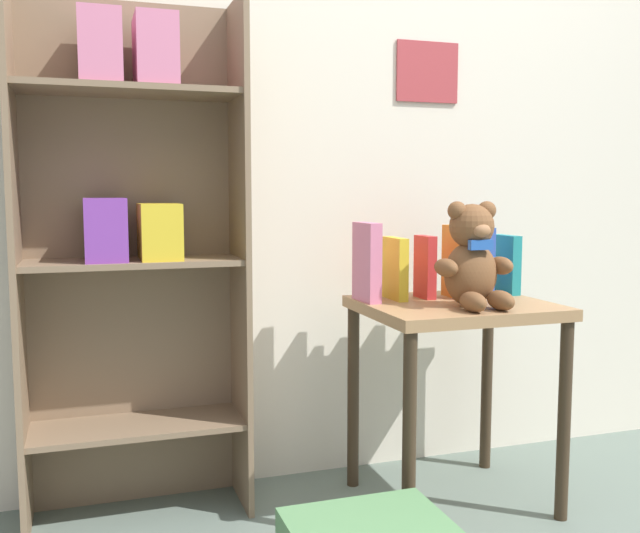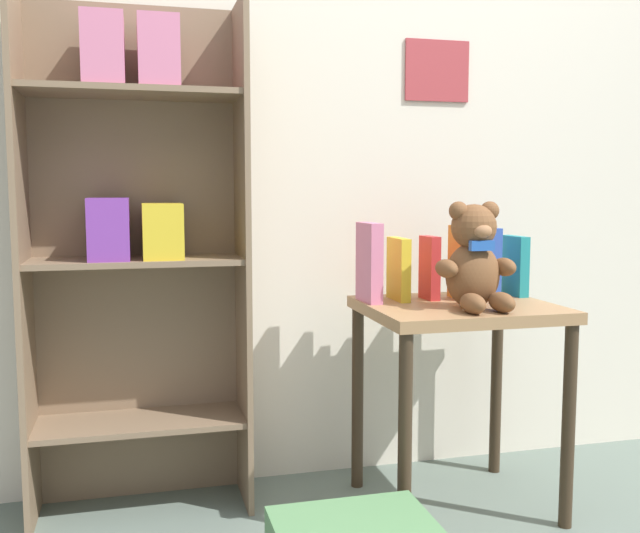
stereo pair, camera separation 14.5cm
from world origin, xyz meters
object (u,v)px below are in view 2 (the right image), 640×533
(book_standing_yellow, at_px, (399,269))
(book_standing_teal, at_px, (514,266))
(teddy_bear, at_px, (475,260))
(book_standing_red, at_px, (430,268))
(display_table, at_px, (458,338))
(book_standing_blue, at_px, (487,262))
(book_standing_orange, at_px, (461,262))
(book_standing_pink, at_px, (369,262))
(bookshelf_side, at_px, (136,225))

(book_standing_yellow, distance_m, book_standing_teal, 0.42)
(teddy_bear, relative_size, book_standing_red, 1.56)
(display_table, height_order, book_standing_blue, book_standing_blue)
(book_standing_yellow, xyz_separation_m, book_standing_red, (0.10, -0.01, 0.00))
(book_standing_orange, xyz_separation_m, book_standing_blue, (0.10, 0.02, -0.00))
(teddy_bear, xyz_separation_m, book_standing_teal, (0.26, 0.22, -0.05))
(book_standing_yellow, bearing_deg, book_standing_pink, -172.07)
(book_standing_orange, distance_m, book_standing_teal, 0.21)
(display_table, height_order, teddy_bear, teddy_bear)
(book_standing_pink, xyz_separation_m, book_standing_orange, (0.31, -0.01, -0.01))
(book_standing_blue, bearing_deg, book_standing_pink, -178.38)
(bookshelf_side, distance_m, display_table, 1.07)
(book_standing_yellow, bearing_deg, bookshelf_side, 171.55)
(book_standing_pink, xyz_separation_m, book_standing_blue, (0.42, 0.01, -0.01))
(book_standing_pink, distance_m, book_standing_blue, 0.42)
(display_table, height_order, book_standing_yellow, book_standing_yellow)
(book_standing_blue, bearing_deg, book_standing_orange, -167.30)
(teddy_bear, xyz_separation_m, book_standing_red, (-0.06, 0.21, -0.04))
(display_table, height_order, book_standing_teal, book_standing_teal)
(book_standing_teal, bearing_deg, teddy_bear, -141.08)
(book_standing_orange, bearing_deg, book_standing_pink, 175.79)
(book_standing_yellow, relative_size, book_standing_orange, 0.84)
(bookshelf_side, distance_m, teddy_bear, 1.05)
(book_standing_teal, bearing_deg, book_standing_yellow, 178.95)
(book_standing_pink, distance_m, book_standing_red, 0.21)
(display_table, height_order, book_standing_orange, book_standing_orange)
(book_standing_teal, bearing_deg, bookshelf_side, 172.46)
(book_standing_pink, xyz_separation_m, book_standing_teal, (0.52, 0.01, -0.03))
(teddy_bear, height_order, book_standing_pink, teddy_bear)
(teddy_bear, xyz_separation_m, book_standing_orange, (0.05, 0.19, -0.03))
(book_standing_pink, bearing_deg, book_standing_blue, -0.91)
(bookshelf_side, height_order, teddy_bear, bookshelf_side)
(display_table, xyz_separation_m, book_standing_yellow, (-0.16, 0.12, 0.21))
(bookshelf_side, height_order, book_standing_teal, bookshelf_side)
(book_standing_teal, bearing_deg, book_standing_pink, -179.71)
(display_table, xyz_separation_m, book_standing_red, (-0.05, 0.11, 0.21))
(bookshelf_side, relative_size, book_standing_teal, 7.91)
(book_standing_orange, bearing_deg, book_standing_yellow, 171.17)
(book_standing_yellow, height_order, book_standing_orange, book_standing_orange)
(book_standing_pink, xyz_separation_m, book_standing_yellow, (0.10, 0.01, -0.03))
(book_standing_red, xyz_separation_m, book_standing_blue, (0.21, 0.01, 0.01))
(book_standing_yellow, bearing_deg, teddy_bear, -52.14)
(book_standing_pink, bearing_deg, teddy_bear, -39.63)
(book_standing_pink, height_order, book_standing_red, book_standing_pink)
(book_standing_yellow, height_order, book_standing_teal, same)
(display_table, xyz_separation_m, book_standing_pink, (-0.26, 0.11, 0.24))
(book_standing_pink, bearing_deg, bookshelf_side, 165.89)
(display_table, relative_size, book_standing_teal, 3.28)
(book_standing_orange, distance_m, book_standing_blue, 0.11)
(display_table, height_order, book_standing_pink, book_standing_pink)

